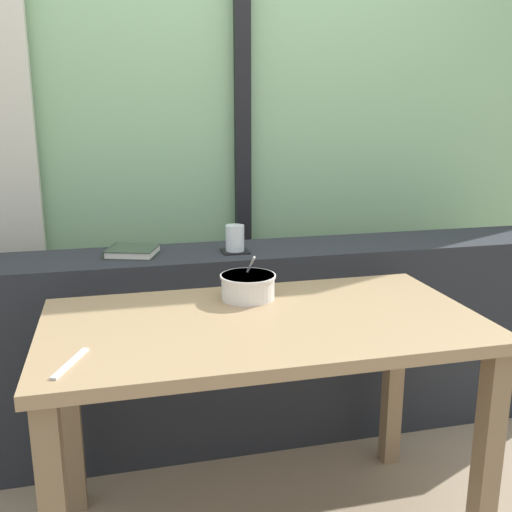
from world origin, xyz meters
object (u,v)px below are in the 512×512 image
juice_glass (235,239)px  soup_bowl (248,287)px  closed_book (132,251)px  fork_utensil (70,363)px  breakfast_table (263,354)px  coaster_square (235,251)px

juice_glass → soup_bowl: size_ratio=0.55×
closed_book → fork_utensil: size_ratio=1.29×
fork_utensil → juice_glass: bearing=76.6°
breakfast_table → soup_bowl: (-0.00, 0.19, 0.15)m
breakfast_table → juice_glass: juice_glass is taller
soup_bowl → closed_book: bearing=128.4°
breakfast_table → fork_utensil: 0.57m
breakfast_table → fork_utensil: bearing=-159.7°
soup_bowl → fork_utensil: size_ratio=1.05×
coaster_square → soup_bowl: soup_bowl is taller
soup_bowl → fork_utensil: (-0.52, -0.38, -0.04)m
fork_utensil → breakfast_table: bearing=42.9°
soup_bowl → fork_utensil: soup_bowl is taller
coaster_square → soup_bowl: bearing=-95.8°
coaster_square → fork_utensil: bearing=-126.0°
closed_book → soup_bowl: bearing=-51.6°
coaster_square → soup_bowl: (-0.04, -0.39, -0.02)m
juice_glass → fork_utensil: juice_glass is taller
breakfast_table → closed_book: (-0.34, 0.62, 0.18)m
fork_utensil → coaster_square: bearing=76.6°
breakfast_table → coaster_square: (0.04, 0.58, 0.17)m
juice_glass → closed_book: bearing=172.9°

